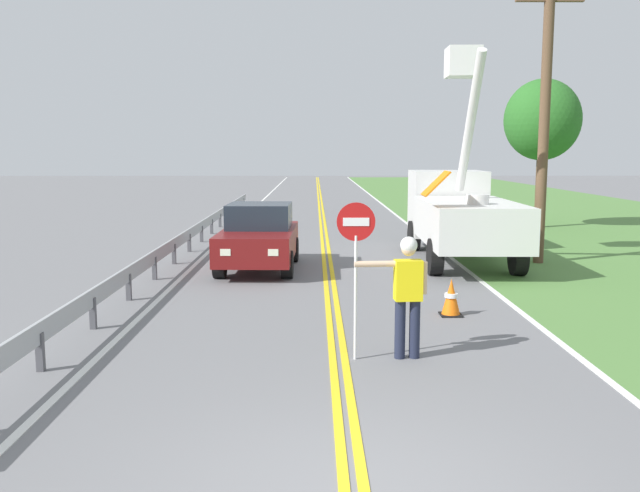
{
  "coord_description": "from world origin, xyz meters",
  "views": [
    {
      "loc": [
        -0.36,
        -5.63,
        3.06
      ],
      "look_at": [
        -0.25,
        7.66,
        1.2
      ],
      "focal_mm": 38.13,
      "sensor_mm": 36.0,
      "label": 1
    }
  ],
  "objects": [
    {
      "name": "centerline_yellow_right",
      "position": [
        0.09,
        20.0,
        0.01
      ],
      "size": [
        0.11,
        110.0,
        0.01
      ],
      "primitive_type": "cube",
      "color": "yellow",
      "rests_on": "ground"
    },
    {
      "name": "edge_line_right",
      "position": [
        3.6,
        20.0,
        0.01
      ],
      "size": [
        0.12,
        110.0,
        0.01
      ],
      "primitive_type": "cube",
      "color": "silver",
      "rests_on": "ground"
    },
    {
      "name": "edge_line_left",
      "position": [
        -3.6,
        20.0,
        0.01
      ],
      "size": [
        0.12,
        110.0,
        0.01
      ],
      "primitive_type": "cube",
      "color": "silver",
      "rests_on": "ground"
    },
    {
      "name": "roadside_tree_verge",
      "position": [
        8.7,
        21.65,
        4.27
      ],
      "size": [
        3.0,
        3.0,
        5.9
      ],
      "color": "brown",
      "rests_on": "ground"
    },
    {
      "name": "oncoming_sedan_nearest",
      "position": [
        -1.8,
        11.93,
        0.83
      ],
      "size": [
        2.0,
        4.15,
        1.7
      ],
      "color": "maroon",
      "rests_on": "ground"
    },
    {
      "name": "utility_bucket_truck",
      "position": [
        3.73,
        13.5,
        1.43
      ],
      "size": [
        2.8,
        6.86,
        5.88
      ],
      "color": "silver",
      "rests_on": "ground"
    },
    {
      "name": "flagger_worker",
      "position": [
        1.01,
        4.16,
        1.05
      ],
      "size": [
        1.09,
        0.27,
        1.83
      ],
      "color": "#1E2338",
      "rests_on": "ground"
    },
    {
      "name": "grass_verge_right",
      "position": [
        11.6,
        20.0,
        0.0
      ],
      "size": [
        16.0,
        110.0,
        0.01
      ],
      "primitive_type": "cube",
      "color": "#517F3D",
      "rests_on": "ground"
    },
    {
      "name": "utility_pole_near",
      "position": [
        5.84,
        12.85,
        3.99
      ],
      "size": [
        1.8,
        0.28,
        7.62
      ],
      "color": "brown",
      "rests_on": "ground"
    },
    {
      "name": "stop_sign_paddle",
      "position": [
        0.24,
        4.1,
        1.71
      ],
      "size": [
        0.56,
        0.04,
        2.33
      ],
      "color": "silver",
      "rests_on": "ground"
    },
    {
      "name": "centerline_yellow_left",
      "position": [
        -0.09,
        20.0,
        0.01
      ],
      "size": [
        0.11,
        110.0,
        0.01
      ],
      "primitive_type": "cube",
      "color": "yellow",
      "rests_on": "ground"
    },
    {
      "name": "guardrail_left_shoulder",
      "position": [
        -4.2,
        16.16,
        0.52
      ],
      "size": [
        0.1,
        32.0,
        0.71
      ],
      "color": "#9EA0A3",
      "rests_on": "ground"
    },
    {
      "name": "traffic_cone_lead",
      "position": [
        2.2,
        6.8,
        0.34
      ],
      "size": [
        0.4,
        0.4,
        0.7
      ],
      "color": "orange",
      "rests_on": "ground"
    }
  ]
}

